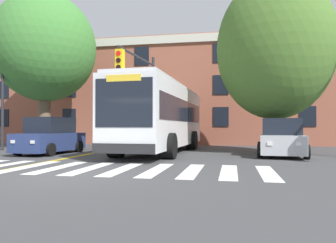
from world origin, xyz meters
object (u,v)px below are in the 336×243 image
object	(u,v)px
traffic_light_overhead	(140,82)
street_tree_curbside_large	(274,48)
city_bus	(162,116)
street_tree_curbside_small	(45,48)
car_white_behind_bus	(194,133)
car_navy_near_lane	(50,137)
car_silver_far_lane	(281,139)

from	to	relation	value
traffic_light_overhead	street_tree_curbside_large	bearing A→B (deg)	11.13
traffic_light_overhead	street_tree_curbside_large	world-z (taller)	street_tree_curbside_large
city_bus	street_tree_curbside_small	bearing A→B (deg)	164.56
traffic_light_overhead	street_tree_curbside_small	world-z (taller)	street_tree_curbside_small
car_white_behind_bus	street_tree_curbside_large	world-z (taller)	street_tree_curbside_large
car_white_behind_bus	traffic_light_overhead	xyz separation A→B (m)	(-1.55, -11.18, 2.77)
car_navy_near_lane	car_silver_far_lane	bearing A→B (deg)	3.25
traffic_light_overhead	car_navy_near_lane	bearing A→B (deg)	-166.14
car_navy_near_lane	traffic_light_overhead	xyz separation A→B (m)	(4.29, 1.06, 2.73)
car_white_behind_bus	street_tree_curbside_large	xyz separation A→B (m)	(5.08, -9.88, 4.54)
city_bus	car_silver_far_lane	bearing A→B (deg)	-12.61
street_tree_curbside_small	street_tree_curbside_large	bearing A→B (deg)	-7.34
city_bus	street_tree_curbside_large	xyz separation A→B (m)	(5.70, 0.46, 3.45)
car_navy_near_lane	traffic_light_overhead	size ratio (longest dim) A/B	0.79
car_white_behind_bus	car_navy_near_lane	bearing A→B (deg)	-115.51
car_silver_far_lane	street_tree_curbside_large	world-z (taller)	street_tree_curbside_large
city_bus	car_white_behind_bus	world-z (taller)	city_bus
car_white_behind_bus	traffic_light_overhead	size ratio (longest dim) A/B	0.87
city_bus	car_white_behind_bus	bearing A→B (deg)	86.59
car_navy_near_lane	car_white_behind_bus	distance (m)	13.57
street_tree_curbside_large	car_navy_near_lane	bearing A→B (deg)	-167.79
car_silver_far_lane	street_tree_curbside_small	xyz separation A→B (m)	(-13.81, 3.51, 5.56)
traffic_light_overhead	street_tree_curbside_small	distance (m)	8.26
car_white_behind_bus	traffic_light_overhead	distance (m)	11.63
city_bus	traffic_light_overhead	xyz separation A→B (m)	(-0.94, -0.85, 1.68)
car_navy_near_lane	street_tree_curbside_small	bearing A→B (deg)	124.53
city_bus	car_white_behind_bus	xyz separation A→B (m)	(0.62, 10.34, -1.09)
car_navy_near_lane	car_silver_far_lane	world-z (taller)	car_navy_near_lane
street_tree_curbside_small	traffic_light_overhead	bearing A→B (deg)	-23.34
car_silver_far_lane	street_tree_curbside_small	world-z (taller)	street_tree_curbside_small
city_bus	street_tree_curbside_large	world-z (taller)	street_tree_curbside_large
car_navy_near_lane	car_silver_far_lane	size ratio (longest dim) A/B	1.08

